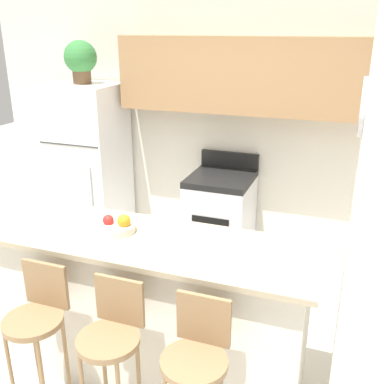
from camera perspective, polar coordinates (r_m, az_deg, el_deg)
name	(u,v)px	position (r m, az deg, el deg)	size (l,w,h in m)	color
ground_plane	(156,376)	(3.37, -4.64, -22.25)	(14.00, 14.00, 0.00)	beige
wall_back	(248,109)	(4.46, 7.18, 10.36)	(5.60, 0.38, 2.55)	silver
counter_bar	(153,311)	(3.03, -4.93, -14.84)	(2.05, 0.68, 1.05)	silver
refrigerator	(89,166)	(4.97, -12.91, 3.28)	(0.71, 0.69, 1.73)	white
stove_range	(220,218)	(4.53, 3.59, -3.32)	(0.60, 0.66, 1.07)	silver
bar_stool_left	(38,323)	(2.82, -18.99, -15.47)	(0.34, 0.34, 1.01)	olive
bar_stool_mid	(112,342)	(2.58, -10.12, -18.26)	(0.34, 0.34, 1.01)	olive
bar_stool_right	(196,364)	(2.42, 0.57, -20.99)	(0.34, 0.34, 1.01)	olive
potted_plant_on_fridge	(81,59)	(4.77, -13.97, 16.02)	(0.32, 0.32, 0.42)	brown
fruit_bowl	(117,226)	(2.88, -9.50, -4.31)	(0.24, 0.24, 0.12)	silver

